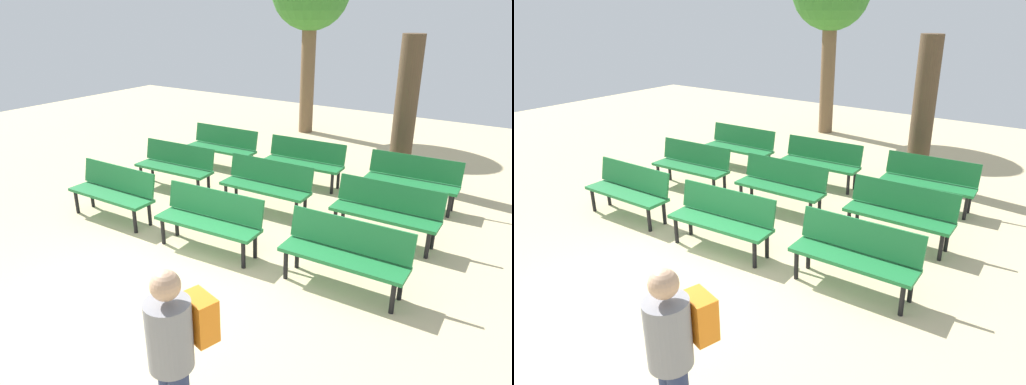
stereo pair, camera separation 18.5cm
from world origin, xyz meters
The scene contains 12 objects.
ground_plane centered at (0.00, 0.00, 0.00)m, with size 24.00×24.00×0.00m, color #CCB789.
bench_r0_c0 centered at (-2.10, 1.51, 0.50)m, with size 1.61×0.51×0.87m.
bench_r0_c1 centered at (-0.09, 1.54, 0.50)m, with size 1.63×0.58×0.87m.
bench_r0_c2 centered at (1.93, 1.69, 0.50)m, with size 1.61×0.52×0.87m.
bench_r1_c0 centered at (-2.16, 3.07, 0.50)m, with size 1.62×0.57×0.87m.
bench_r1_c1 centered at (-0.15, 3.17, 0.50)m, with size 1.61×0.52×0.87m.
bench_r1_c2 centered at (1.92, 3.22, 0.50)m, with size 1.61×0.51×0.87m.
bench_r2_c0 centered at (-2.21, 4.62, 0.50)m, with size 1.61×0.53×0.87m.
bench_r2_c1 centered at (-0.24, 4.69, 0.50)m, with size 1.62×0.56×0.87m.
bench_r2_c2 centered at (1.86, 4.80, 0.50)m, with size 1.62×0.55×0.87m.
tree_0 centered at (1.31, 5.84, 1.43)m, with size 0.43×0.43×2.86m.
visitor_with_backpack centered at (1.79, -1.19, 0.94)m, with size 0.45×0.59×1.65m.
Camera 2 is at (3.95, -3.03, 3.32)m, focal length 32.52 mm.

